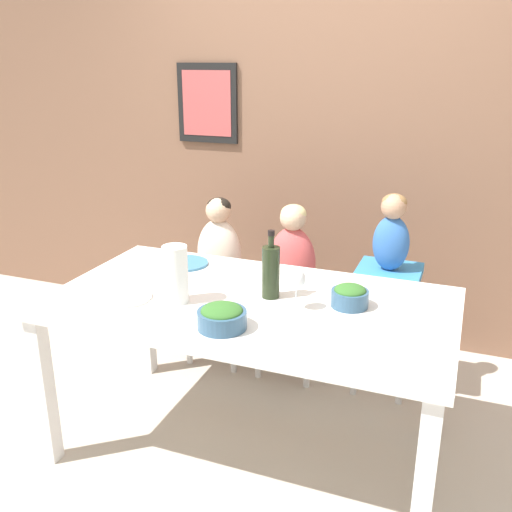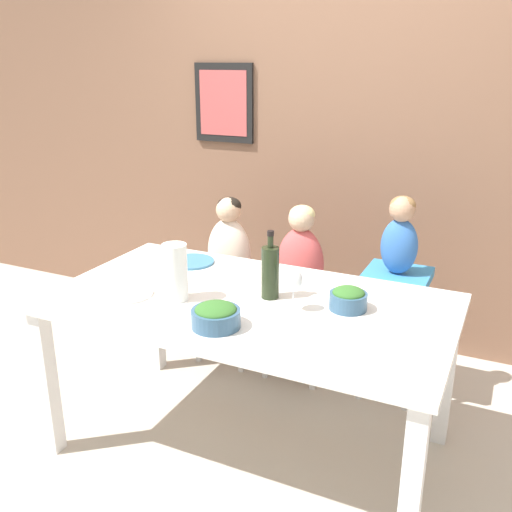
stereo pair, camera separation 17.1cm
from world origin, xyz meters
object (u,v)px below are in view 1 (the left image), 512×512
chair_right_highchair (387,296)px  salad_bowl_small (350,296)px  wine_bottle (271,271)px  dinner_plate_back_left (185,263)px  chair_far_center (291,309)px  person_child_left (219,245)px  person_baby_right (392,231)px  person_child_center (292,254)px  paper_towel_roll (176,274)px  chair_far_left (220,298)px  salad_bowl_large (221,316)px  dinner_plate_front_left (125,297)px  wine_glass_near (296,280)px

chair_right_highchair → salad_bowl_small: 0.70m
wine_bottle → dinner_plate_back_left: 0.62m
chair_far_center → wine_bottle: size_ratio=1.51×
person_child_left → salad_bowl_small: (0.91, -0.65, 0.08)m
chair_right_highchair → person_baby_right: 0.37m
person_child_center → paper_towel_roll: size_ratio=2.16×
chair_far_left → paper_towel_roll: 1.02m
chair_far_center → chair_right_highchair: chair_right_highchair is taller
person_child_left → person_child_center: size_ratio=1.00×
chair_far_center → salad_bowl_large: 1.12m
salad_bowl_small → chair_far_center: bearing=125.4°
wine_bottle → dinner_plate_front_left: wine_bottle is taller
chair_far_left → chair_right_highchair: (0.98, 0.00, 0.16)m
wine_glass_near → dinner_plate_front_left: (-0.74, -0.17, -0.12)m
wine_glass_near → person_baby_right: bearing=70.0°
person_baby_right → person_child_left: bearing=-180.0°
chair_far_left → person_baby_right: (0.98, 0.00, 0.53)m
person_baby_right → paper_towel_roll: size_ratio=1.61×
person_child_center → wine_bottle: (0.11, -0.68, 0.15)m
chair_far_center → person_baby_right: bearing=0.1°
wine_bottle → salad_bowl_small: bearing=4.2°
person_baby_right → wine_bottle: (-0.42, -0.68, -0.04)m
person_child_center → person_child_left: bearing=180.0°
chair_far_center → dinner_plate_front_left: 1.11m
person_baby_right → wine_glass_near: (-0.28, -0.76, -0.03)m
dinner_plate_front_left → paper_towel_roll: bearing=13.5°
wine_glass_near → paper_towel_roll: bearing=-167.6°
chair_far_left → salad_bowl_large: bearing=-64.8°
wine_glass_near → salad_bowl_small: size_ratio=1.13×
wine_glass_near → dinner_plate_back_left: bearing=155.2°
person_baby_right → salad_bowl_small: person_baby_right is taller
person_baby_right → paper_towel_roll: 1.17m
person_child_left → wine_glass_near: size_ratio=3.01×
chair_right_highchair → wine_glass_near: bearing=-110.0°
chair_right_highchair → dinner_plate_front_left: (-1.02, -0.93, 0.21)m
person_child_left → salad_bowl_large: (0.49, -1.04, 0.08)m
chair_far_left → person_child_left: (0.00, 0.00, 0.34)m
salad_bowl_large → salad_bowl_small: (0.42, 0.39, -0.00)m
person_child_center → dinner_plate_front_left: bearing=-117.3°
chair_right_highchair → salad_bowl_large: bearing=-115.6°
chair_right_highchair → paper_towel_roll: (-0.78, -0.87, 0.33)m
chair_far_left → dinner_plate_back_left: dinner_plate_back_left is taller
chair_far_center → salad_bowl_large: size_ratio=2.38×
paper_towel_roll → dinner_plate_back_left: (-0.19, 0.43, -0.12)m
wine_bottle → wine_glass_near: 0.17m
person_child_center → salad_bowl_small: person_child_center is taller
chair_far_left → wine_glass_near: (0.71, -0.76, 0.50)m
person_baby_right → dinner_plate_back_left: person_baby_right is taller
chair_far_left → salad_bowl_large: size_ratio=2.38×
chair_right_highchair → dinner_plate_front_left: size_ratio=2.97×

